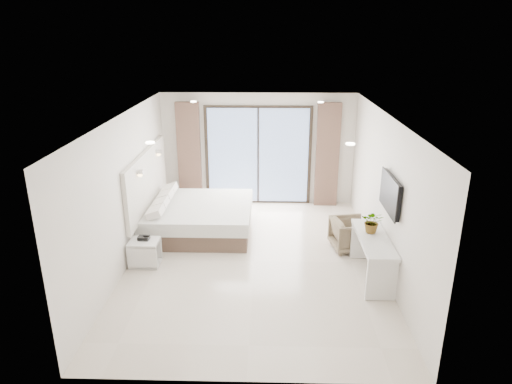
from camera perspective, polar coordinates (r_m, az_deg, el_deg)
ground at (r=8.60m, az=-0.22°, el=-8.61°), size 6.20×6.20×0.00m
room_shell at (r=8.82m, az=-1.35°, el=3.24°), size 4.62×6.22×2.72m
bed at (r=9.74m, az=-7.18°, el=-3.18°), size 2.18×2.07×0.75m
nightstand at (r=8.60m, az=-13.72°, el=-7.39°), size 0.53×0.44×0.48m
phone at (r=8.53m, az=-13.86°, el=-5.60°), size 0.21×0.17×0.07m
console_desk at (r=8.06m, az=14.40°, el=-6.82°), size 0.49×1.58×0.77m
plant at (r=8.08m, az=14.34°, el=-3.90°), size 0.47×0.50×0.32m
armchair at (r=9.09m, az=11.67°, el=-5.01°), size 0.74×0.77×0.68m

